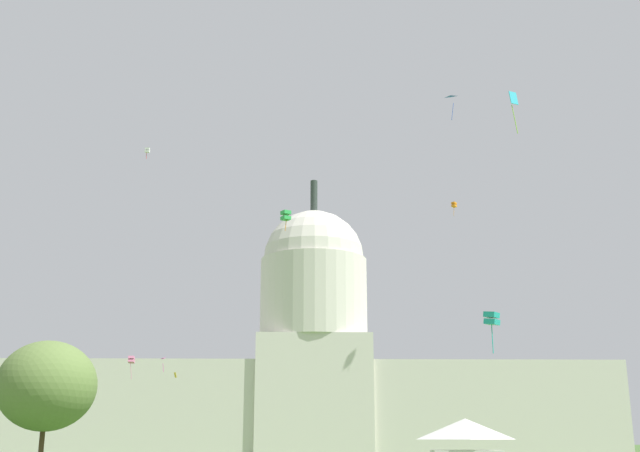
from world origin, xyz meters
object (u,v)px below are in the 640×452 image
at_px(kite_magenta_low, 166,360).
at_px(kite_pink_low, 131,360).
at_px(capitol_building, 314,371).
at_px(event_tent, 466,445).
at_px(tree_west_far, 47,386).
at_px(kite_orange_high, 454,205).
at_px(kite_gold_low, 175,375).
at_px(kite_cyan_mid, 514,102).
at_px(kite_blue_high, 450,99).
at_px(kite_white_high, 147,150).
at_px(kite_turquoise_low, 492,319).
at_px(kite_green_mid, 286,216).

xyz_separation_m(kite_magenta_low, kite_pink_low, (-6.28, -1.07, -0.08)).
xyz_separation_m(capitol_building, kite_magenta_low, (-28.95, -40.12, -1.23)).
height_order(event_tent, tree_west_far, tree_west_far).
xyz_separation_m(capitol_building, kite_orange_high, (31.28, -23.33, 35.30)).
relative_size(kite_gold_low, kite_cyan_mid, 0.24).
distance_m(capitol_building, tree_west_far, 114.89).
xyz_separation_m(kite_blue_high, kite_gold_low, (-44.95, 39.62, -37.42)).
relative_size(event_tent, kite_white_high, 3.33).
distance_m(capitol_building, event_tent, 110.77).
height_order(kite_orange_high, kite_turquoise_low, kite_orange_high).
bearing_deg(tree_west_far, kite_white_high, 93.63).
bearing_deg(kite_cyan_mid, kite_blue_high, -78.45).
bearing_deg(kite_cyan_mid, capitol_building, -67.18).
bearing_deg(kite_blue_high, kite_green_mid, -111.85).
relative_size(capitol_building, kite_magenta_low, 55.38).
relative_size(kite_gold_low, kite_turquoise_low, 0.29).
xyz_separation_m(tree_west_far, kite_orange_high, (59.89, 87.45, 45.86)).
relative_size(capitol_building, kite_blue_high, 41.16).
bearing_deg(kite_magenta_low, capitol_building, -74.23).
height_order(kite_gold_low, kite_pink_low, kite_pink_low).
bearing_deg(kite_blue_high, kite_gold_low, 161.00).
bearing_deg(kite_orange_high, kite_blue_high, 125.40).
bearing_deg(event_tent, capitol_building, 101.47).
bearing_deg(kite_magenta_low, kite_cyan_mid, 168.86).
relative_size(capitol_building, event_tent, 19.06).
xyz_separation_m(tree_west_far, kite_gold_low, (2.40, 65.74, 6.14)).
height_order(event_tent, kite_green_mid, kite_green_mid).
xyz_separation_m(kite_gold_low, kite_green_mid, (21.19, -64.01, 12.20)).
height_order(kite_blue_high, kite_pink_low, kite_blue_high).
relative_size(capitol_building, kite_gold_low, 147.13).
distance_m(kite_pink_low, kite_white_high, 39.71).
relative_size(kite_turquoise_low, kite_pink_low, 0.77).
distance_m(event_tent, kite_green_mid, 30.44).
xyz_separation_m(kite_orange_high, kite_cyan_mid, (-15.64, -103.30, -21.79)).
bearing_deg(kite_pink_low, kite_magenta_low, -170.18).
height_order(kite_green_mid, kite_cyan_mid, kite_cyan_mid).
distance_m(kite_blue_high, kite_pink_low, 77.32).
height_order(event_tent, kite_turquoise_low, kite_turquoise_low).
relative_size(kite_blue_high, kite_turquoise_low, 1.04).
height_order(event_tent, kite_white_high, kite_white_high).
distance_m(kite_gold_low, kite_pink_low, 10.29).
distance_m(tree_west_far, kite_gold_low, 66.07).
xyz_separation_m(capitol_building, kite_white_high, (-32.29, -52.71, 36.59)).
height_order(kite_blue_high, kite_magenta_low, kite_blue_high).
xyz_separation_m(capitol_building, kite_turquoise_low, (11.99, -128.67, -6.35)).
bearing_deg(tree_west_far, kite_green_mid, 4.18).
xyz_separation_m(kite_turquoise_low, kite_pink_low, (-47.22, 87.47, 5.05)).
height_order(capitol_building, tree_west_far, capitol_building).
height_order(kite_blue_high, kite_orange_high, kite_orange_high).
xyz_separation_m(capitol_building, kite_blue_high, (18.73, -84.66, 33.00)).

